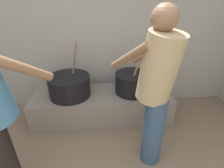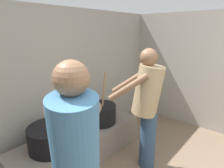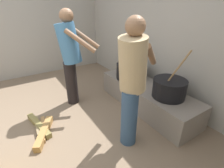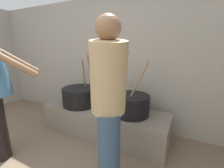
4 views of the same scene
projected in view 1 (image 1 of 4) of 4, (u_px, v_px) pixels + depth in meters
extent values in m
cube|color=#9E998E|center=(80.00, 39.00, 2.49)|extent=(5.03, 0.20, 2.03)
cube|color=slate|center=(102.00, 105.00, 2.42)|extent=(1.85, 0.60, 0.40)
cylinder|color=black|center=(70.00, 86.00, 2.23)|extent=(0.53, 0.53, 0.27)
cylinder|color=#937047|center=(74.00, 61.00, 2.09)|extent=(0.15, 0.23, 0.51)
cylinder|color=black|center=(133.00, 83.00, 2.32)|extent=(0.47, 0.47, 0.27)
cylinder|color=#937047|center=(140.00, 59.00, 2.17)|extent=(0.23, 0.15, 0.51)
cylinder|color=black|center=(3.00, 160.00, 1.40)|extent=(0.20, 0.20, 0.76)
cylinder|color=brown|center=(21.00, 68.00, 1.17)|extent=(0.35, 0.40, 0.35)
cylinder|color=brown|center=(2.00, 60.00, 1.31)|extent=(0.35, 0.40, 0.35)
cylinder|color=navy|center=(153.00, 132.00, 1.71)|extent=(0.20, 0.20, 0.74)
cylinder|color=tan|center=(159.00, 68.00, 1.42)|extent=(0.46, 0.48, 0.63)
sphere|color=brown|center=(165.00, 18.00, 1.25)|extent=(0.20, 0.20, 0.20)
cylinder|color=brown|center=(150.00, 51.00, 1.62)|extent=(0.30, 0.42, 0.35)
cylinder|color=brown|center=(129.00, 57.00, 1.48)|extent=(0.30, 0.42, 0.35)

